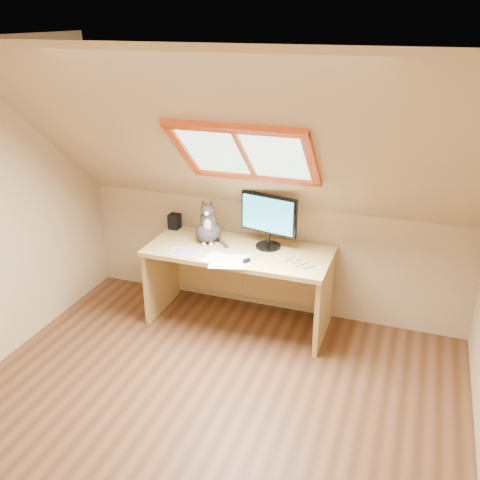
% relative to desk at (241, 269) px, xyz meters
% --- Properties ---
extents(ground, '(3.50, 3.50, 0.00)m').
position_rel_desk_xyz_m(ground, '(0.17, -1.45, -0.49)').
color(ground, brown).
rests_on(ground, ground).
extents(room_shell, '(3.52, 3.52, 2.41)m').
position_rel_desk_xyz_m(room_shell, '(0.17, -1.54, 0.94)').
color(room_shell, tan).
rests_on(room_shell, ground).
extents(desk, '(1.55, 0.68, 0.71)m').
position_rel_desk_xyz_m(desk, '(0.00, 0.00, 0.00)').
color(desk, tan).
rests_on(desk, ground).
extents(monitor, '(0.50, 0.21, 0.46)m').
position_rel_desk_xyz_m(monitor, '(0.22, 0.05, 0.49)').
color(monitor, black).
rests_on(monitor, desk).
extents(cat, '(0.28, 0.31, 0.40)m').
position_rel_desk_xyz_m(cat, '(-0.30, 0.00, 0.36)').
color(cat, '#3B3634').
rests_on(cat, desk).
extents(desk_speaker, '(0.10, 0.10, 0.14)m').
position_rel_desk_xyz_m(desk_speaker, '(-0.72, 0.18, 0.29)').
color(desk_speaker, black).
rests_on(desk_speaker, desk).
extents(graphics_tablet, '(0.28, 0.21, 0.01)m').
position_rel_desk_xyz_m(graphics_tablet, '(-0.39, -0.29, 0.23)').
color(graphics_tablet, '#B2B2B7').
rests_on(graphics_tablet, desk).
extents(mouse, '(0.07, 0.10, 0.03)m').
position_rel_desk_xyz_m(mouse, '(0.14, -0.28, 0.23)').
color(mouse, black).
rests_on(mouse, desk).
extents(papers, '(0.35, 0.30, 0.01)m').
position_rel_desk_xyz_m(papers, '(-0.07, -0.33, 0.22)').
color(papers, white).
rests_on(papers, desk).
extents(cables, '(0.51, 0.26, 0.01)m').
position_rel_desk_xyz_m(cables, '(0.45, -0.19, 0.22)').
color(cables, silver).
rests_on(cables, desk).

